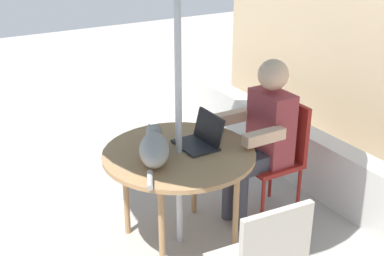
{
  "coord_description": "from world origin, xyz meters",
  "views": [
    {
      "loc": [
        2.7,
        -1.46,
        2.21
      ],
      "look_at": [
        0.0,
        0.1,
        0.86
      ],
      "focal_mm": 48.19,
      "sensor_mm": 36.0,
      "label": 1
    }
  ],
  "objects_px": {
    "patio_table": "(179,160)",
    "cat": "(154,148)",
    "chair_occupied": "(278,149)",
    "person_seated": "(263,132)",
    "laptop": "(202,136)"
  },
  "relations": [
    {
      "from": "chair_occupied",
      "to": "cat",
      "type": "distance_m",
      "value": 1.08
    },
    {
      "from": "patio_table",
      "to": "person_seated",
      "type": "relative_size",
      "value": 0.83
    },
    {
      "from": "chair_occupied",
      "to": "person_seated",
      "type": "height_order",
      "value": "person_seated"
    },
    {
      "from": "chair_occupied",
      "to": "cat",
      "type": "height_order",
      "value": "chair_occupied"
    },
    {
      "from": "person_seated",
      "to": "laptop",
      "type": "height_order",
      "value": "person_seated"
    },
    {
      "from": "person_seated",
      "to": "cat",
      "type": "relative_size",
      "value": 2.1
    },
    {
      "from": "patio_table",
      "to": "cat",
      "type": "distance_m",
      "value": 0.24
    },
    {
      "from": "person_seated",
      "to": "cat",
      "type": "bearing_deg",
      "value": -88.29
    },
    {
      "from": "patio_table",
      "to": "person_seated",
      "type": "xyz_separation_m",
      "value": [
        0.0,
        0.69,
        0.04
      ]
    },
    {
      "from": "patio_table",
      "to": "laptop",
      "type": "distance_m",
      "value": 0.23
    },
    {
      "from": "cat",
      "to": "chair_occupied",
      "type": "bearing_deg",
      "value": 91.45
    },
    {
      "from": "chair_occupied",
      "to": "patio_table",
      "type": "bearing_deg",
      "value": -90.0
    },
    {
      "from": "person_seated",
      "to": "cat",
      "type": "distance_m",
      "value": 0.89
    },
    {
      "from": "laptop",
      "to": "chair_occupied",
      "type": "bearing_deg",
      "value": 88.46
    },
    {
      "from": "person_seated",
      "to": "patio_table",
      "type": "bearing_deg",
      "value": -90.0
    }
  ]
}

